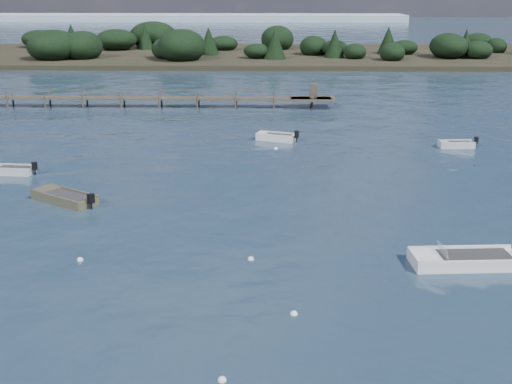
{
  "coord_description": "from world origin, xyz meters",
  "views": [
    {
      "loc": [
        -0.89,
        -23.52,
        13.15
      ],
      "look_at": [
        -1.68,
        14.0,
        1.0
      ],
      "focal_mm": 45.0,
      "sensor_mm": 36.0,
      "label": 1
    }
  ],
  "objects_px": {
    "dinghy_mid_grey": "(65,199)",
    "tender_far_white": "(276,138)",
    "dinghy_mid_white_a": "(464,262)",
    "tender_far_grey": "(11,171)",
    "tender_far_grey_b": "(456,145)",
    "jetty": "(85,98)"
  },
  "relations": [
    {
      "from": "dinghy_mid_grey",
      "to": "tender_far_white",
      "type": "height_order",
      "value": "tender_far_white"
    },
    {
      "from": "dinghy_mid_grey",
      "to": "tender_far_grey",
      "type": "distance_m",
      "value": 8.55
    },
    {
      "from": "tender_far_grey_b",
      "to": "dinghy_mid_grey",
      "type": "distance_m",
      "value": 32.54
    },
    {
      "from": "tender_far_grey_b",
      "to": "jetty",
      "type": "xyz_separation_m",
      "value": [
        -36.75,
        18.19,
        0.83
      ]
    },
    {
      "from": "tender_far_grey_b",
      "to": "tender_far_white",
      "type": "distance_m",
      "value": 15.46
    },
    {
      "from": "tender_far_grey_b",
      "to": "tender_far_grey",
      "type": "xyz_separation_m",
      "value": [
        -34.74,
        -8.73,
        0.01
      ]
    },
    {
      "from": "tender_far_grey",
      "to": "dinghy_mid_white_a",
      "type": "xyz_separation_m",
      "value": [
        28.5,
        -15.44,
        0.01
      ]
    },
    {
      "from": "dinghy_mid_grey",
      "to": "dinghy_mid_white_a",
      "type": "bearing_deg",
      "value": -22.1
    },
    {
      "from": "tender_far_grey_b",
      "to": "tender_far_grey",
      "type": "relative_size",
      "value": 0.89
    },
    {
      "from": "tender_far_grey",
      "to": "dinghy_mid_grey",
      "type": "bearing_deg",
      "value": -46.87
    },
    {
      "from": "tender_far_white",
      "to": "dinghy_mid_grey",
      "type": "bearing_deg",
      "value": -128.31
    },
    {
      "from": "tender_far_grey",
      "to": "dinghy_mid_white_a",
      "type": "height_order",
      "value": "dinghy_mid_white_a"
    },
    {
      "from": "tender_far_grey_b",
      "to": "dinghy_mid_white_a",
      "type": "relative_size",
      "value": 0.58
    },
    {
      "from": "tender_far_grey",
      "to": "dinghy_mid_white_a",
      "type": "bearing_deg",
      "value": -28.45
    },
    {
      "from": "tender_far_grey",
      "to": "jetty",
      "type": "xyz_separation_m",
      "value": [
        -2.0,
        26.92,
        0.82
      ]
    },
    {
      "from": "tender_far_grey",
      "to": "dinghy_mid_white_a",
      "type": "relative_size",
      "value": 0.64
    },
    {
      "from": "jetty",
      "to": "tender_far_grey",
      "type": "bearing_deg",
      "value": -85.74
    },
    {
      "from": "tender_far_grey_b",
      "to": "tender_far_grey",
      "type": "distance_m",
      "value": 35.82
    },
    {
      "from": "dinghy_mid_grey",
      "to": "dinghy_mid_white_a",
      "type": "distance_m",
      "value": 24.45
    },
    {
      "from": "tender_far_grey",
      "to": "tender_far_white",
      "type": "relative_size",
      "value": 0.97
    },
    {
      "from": "tender_far_white",
      "to": "jetty",
      "type": "relative_size",
      "value": 0.06
    },
    {
      "from": "tender_far_grey",
      "to": "dinghy_mid_white_a",
      "type": "distance_m",
      "value": 32.42
    }
  ]
}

